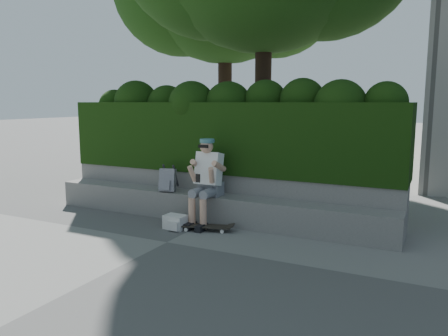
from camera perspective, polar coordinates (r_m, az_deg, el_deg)
The scene contains 8 objects.
ground at distance 6.28m, azimuth -7.46°, elevation -9.60°, with size 80.00×80.00×0.00m, color slate.
bench_ledge at distance 7.25m, azimuth -1.96°, elevation -5.20°, with size 6.00×0.45×0.45m, color gray.
planter_wall at distance 7.62m, azimuth -0.26°, elevation -3.34°, with size 6.00×0.50×0.75m, color gray.
hedge at distance 7.68m, azimuth 0.49°, elevation 4.11°, with size 6.00×1.00×1.20m, color black.
person at distance 6.95m, azimuth -2.24°, elevation -1.35°, with size 0.40×0.76×1.38m.
skateboard at distance 6.74m, azimuth -2.50°, elevation -7.63°, with size 0.82×0.42×0.08m.
backpack_plaid at distance 7.45m, azimuth -7.36°, elevation -1.58°, with size 0.26×0.14×0.39m, color #9E9DA1.
backpack_ground at distance 6.88m, azimuth -6.37°, elevation -7.01°, with size 0.33×0.24×0.22m, color white.
Camera 1 is at (3.35, -4.93, 1.96)m, focal length 35.00 mm.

